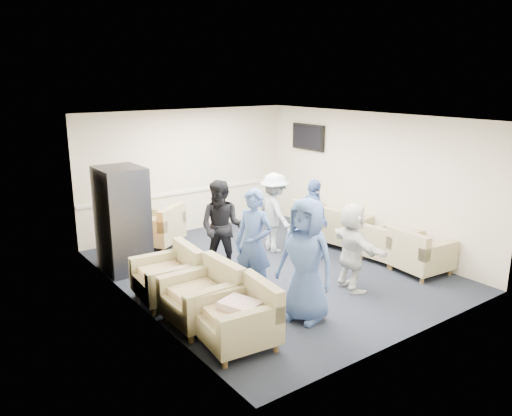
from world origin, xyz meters
TOP-DOWN VIEW (x-y plane):
  - floor at (0.00, 0.00)m, footprint 6.00×6.00m
  - ceiling at (0.00, 0.00)m, footprint 6.00×6.00m
  - back_wall at (0.00, 3.00)m, footprint 5.00×0.02m
  - front_wall at (0.00, -3.00)m, footprint 5.00×0.02m
  - left_wall at (-2.50, 0.00)m, footprint 0.02×6.00m
  - right_wall at (2.50, 0.00)m, footprint 0.02×6.00m
  - chair_rail at (0.00, 2.98)m, footprint 4.98×0.04m
  - tv at (2.44, 1.80)m, footprint 0.10×1.00m
  - armchair_left_near at (-1.89, -1.85)m, footprint 0.97×0.97m
  - armchair_left_mid at (-1.96, -1.03)m, footprint 0.92×0.92m
  - armchair_left_far at (-2.01, -0.07)m, footprint 0.96×0.96m
  - armchair_right_near at (2.00, -1.66)m, footprint 0.93×0.93m
  - armchair_right_midnear at (2.00, -0.88)m, footprint 0.81×0.81m
  - armchair_right_midfar at (2.01, 0.16)m, footprint 0.99×0.99m
  - armchair_right_far at (1.95, 0.90)m, footprint 0.92×0.92m
  - armchair_corner at (-1.06, 2.36)m, footprint 1.27×1.27m
  - vending_machine at (-2.09, 1.56)m, footprint 0.76×0.88m
  - backpack at (-1.60, -0.12)m, footprint 0.36×0.29m
  - pillow at (-1.91, -1.84)m, footprint 0.50×0.58m
  - person_front_left at (-0.75, -1.78)m, footprint 0.80×1.00m
  - person_mid_left at (-0.90, -0.73)m, footprint 0.63×0.75m
  - person_back_left at (-0.77, 0.40)m, footprint 1.00×1.02m
  - person_back_right at (0.68, 0.76)m, footprint 0.70×1.08m
  - person_mid_right at (1.02, 0.01)m, footprint 0.55×0.95m
  - person_front_right at (0.54, -1.44)m, footprint 0.74×1.41m

SIDE VIEW (x-z plane):
  - floor at x=0.00m, z-range 0.00..0.00m
  - backpack at x=-1.60m, z-range 0.01..0.54m
  - armchair_right_midnear at x=2.00m, z-range 0.00..0.60m
  - armchair_right_near at x=2.00m, z-range 0.00..0.69m
  - armchair_right_midfar at x=2.01m, z-range 0.00..0.70m
  - armchair_right_far at x=1.95m, z-range 0.00..0.70m
  - armchair_left_near at x=-1.89m, z-range 0.00..0.71m
  - armchair_left_far at x=-2.01m, z-range 0.00..0.71m
  - armchair_left_mid at x=-1.96m, z-range 0.00..0.73m
  - armchair_corner at x=-1.06m, z-range 0.00..0.73m
  - pillow at x=-1.91m, z-range 0.47..0.61m
  - person_front_right at x=0.54m, z-range 0.00..1.46m
  - person_mid_right at x=1.02m, z-range 0.00..1.53m
  - person_back_right at x=0.68m, z-range 0.00..1.57m
  - person_back_left at x=-0.77m, z-range 0.00..1.66m
  - person_mid_left at x=-0.90m, z-range 0.00..1.73m
  - person_front_left at x=-0.75m, z-range 0.00..1.78m
  - chair_rail at x=0.00m, z-range 0.87..0.93m
  - vending_machine at x=-2.09m, z-range 0.00..1.87m
  - back_wall at x=0.00m, z-range 0.00..2.70m
  - front_wall at x=0.00m, z-range 0.00..2.70m
  - left_wall at x=-2.50m, z-range 0.00..2.70m
  - right_wall at x=2.50m, z-range 0.00..2.70m
  - tv at x=2.44m, z-range 1.76..2.34m
  - ceiling at x=0.00m, z-range 2.70..2.70m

